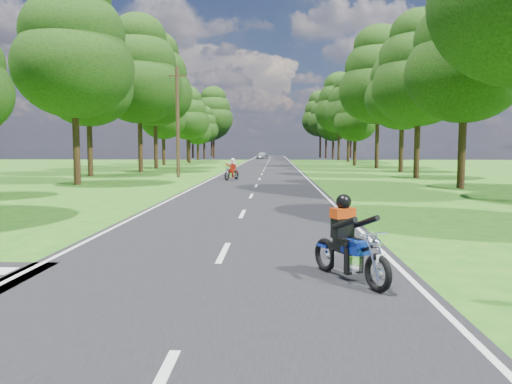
{
  "coord_description": "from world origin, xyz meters",
  "views": [
    {
      "loc": [
        1.06,
        -8.11,
        2.19
      ],
      "look_at": [
        0.6,
        4.0,
        1.1
      ],
      "focal_mm": 35.0,
      "sensor_mm": 36.0,
      "label": 1
    }
  ],
  "objects": [
    {
      "name": "ground",
      "position": [
        0.0,
        0.0,
        0.0
      ],
      "size": [
        160.0,
        160.0,
        0.0
      ],
      "primitive_type": "plane",
      "color": "#1F6016",
      "rests_on": "ground"
    },
    {
      "name": "main_road",
      "position": [
        0.0,
        50.0,
        0.01
      ],
      "size": [
        7.0,
        140.0,
        0.02
      ],
      "primitive_type": "cube",
      "color": "black",
      "rests_on": "ground"
    },
    {
      "name": "road_markings",
      "position": [
        -0.14,
        48.13,
        0.02
      ],
      "size": [
        7.4,
        140.0,
        0.01
      ],
      "color": "silver",
      "rests_on": "main_road"
    },
    {
      "name": "treeline",
      "position": [
        1.43,
        60.06,
        8.25
      ],
      "size": [
        40.0,
        115.35,
        14.78
      ],
      "color": "black",
      "rests_on": "ground"
    },
    {
      "name": "telegraph_pole",
      "position": [
        -6.0,
        28.0,
        4.07
      ],
      "size": [
        1.2,
        0.26,
        8.0
      ],
      "color": "#382616",
      "rests_on": "ground"
    },
    {
      "name": "rider_near_blue",
      "position": [
        2.28,
        -0.09,
        0.72
      ],
      "size": [
        1.29,
        1.76,
        1.41
      ],
      "primitive_type": null,
      "rotation": [
        0.0,
        0.0,
        0.49
      ],
      "color": "#0D2696",
      "rests_on": "main_road"
    },
    {
      "name": "rider_far_red",
      "position": [
        -1.83,
        25.01,
        0.75
      ],
      "size": [
        1.15,
        1.83,
        1.45
      ],
      "primitive_type": null,
      "rotation": [
        0.0,
        0.0,
        -0.36
      ],
      "color": "#A3160C",
      "rests_on": "main_road"
    },
    {
      "name": "distant_car",
      "position": [
        -1.31,
        85.07,
        0.69
      ],
      "size": [
        2.42,
        4.16,
        1.33
      ],
      "primitive_type": "imported",
      "rotation": [
        0.0,
        0.0,
        -0.23
      ],
      "color": "#B0B2B8",
      "rests_on": "main_road"
    }
  ]
}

